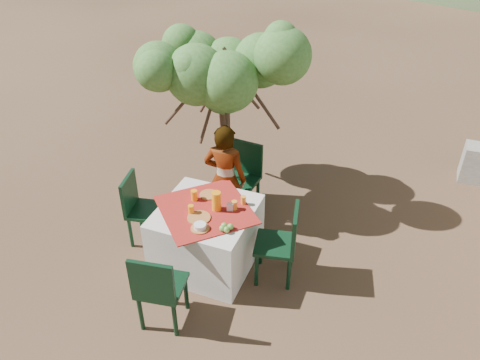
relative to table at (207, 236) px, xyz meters
name	(u,v)px	position (x,y,z in m)	size (l,w,h in m)	color
ground	(228,294)	(0.41, -0.38, -0.38)	(160.00, 160.00, 0.00)	#372519
table	(207,236)	(0.00, 0.00, 0.00)	(1.30, 1.30, 0.76)	beige
chair_far	(243,174)	(-0.01, 1.14, 0.15)	(0.48, 0.48, 0.95)	black
chair_near	(158,288)	(-0.04, -1.00, 0.14)	(0.50, 0.50, 0.94)	black
chair_left	(140,206)	(-0.91, 0.08, 0.12)	(0.49, 0.49, 0.89)	black
chair_right	(283,241)	(0.87, 0.08, 0.14)	(0.51, 0.51, 0.94)	black
person	(225,179)	(-0.06, 0.68, 0.34)	(0.53, 0.35, 1.44)	#8C6651
shrub_tree	(231,80)	(-0.26, 1.39, 1.31)	(1.82, 1.79, 2.14)	#4A3125
plate_far	(209,195)	(-0.08, 0.25, 0.39)	(0.21, 0.21, 0.01)	#925A27
plate_near	(199,218)	(0.00, -0.17, 0.39)	(0.25, 0.25, 0.01)	#925A27
glass_far	(194,195)	(-0.19, 0.12, 0.44)	(0.07, 0.07, 0.12)	orange
glass_near	(191,209)	(-0.11, -0.12, 0.43)	(0.06, 0.06, 0.10)	orange
juice_pitcher	(216,201)	(0.11, 0.04, 0.49)	(0.10, 0.10, 0.22)	orange
bowl_plate	(200,228)	(0.09, -0.32, 0.39)	(0.20, 0.20, 0.01)	#925A27
white_bowl	(200,226)	(0.09, -0.32, 0.42)	(0.13, 0.13, 0.05)	silver
jar_left	(234,205)	(0.29, 0.12, 0.43)	(0.07, 0.07, 0.10)	orange
jar_right	(243,200)	(0.35, 0.25, 0.43)	(0.06, 0.06, 0.10)	orange
napkin_holder	(230,207)	(0.26, 0.08, 0.43)	(0.07, 0.04, 0.09)	silver
fruit_cluster	(226,227)	(0.34, -0.24, 0.41)	(0.13, 0.12, 0.07)	#609636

